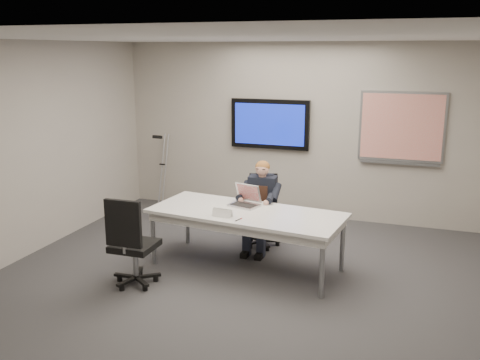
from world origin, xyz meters
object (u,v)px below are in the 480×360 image
(seated_person, at_px, (259,216))
(laptop, at_px, (246,200))
(office_chair_near, at_px, (133,258))
(conference_table, at_px, (246,218))
(office_chair_far, at_px, (263,223))

(seated_person, height_order, laptop, seated_person)
(office_chair_near, xyz_separation_m, seated_person, (1.03, 1.56, 0.16))
(office_chair_near, xyz_separation_m, laptop, (0.96, 1.22, 0.46))
(conference_table, relative_size, office_chair_near, 2.30)
(conference_table, relative_size, seated_person, 2.03)
(office_chair_far, relative_size, seated_person, 0.81)
(conference_table, bearing_deg, seated_person, 99.06)
(office_chair_near, bearing_deg, conference_table, -139.39)
(conference_table, relative_size, laptop, 5.70)
(office_chair_far, height_order, laptop, laptop)
(seated_person, xyz_separation_m, laptop, (-0.07, -0.34, 0.31))
(seated_person, relative_size, laptop, 2.81)
(office_chair_near, bearing_deg, office_chair_far, -120.77)
(office_chair_far, relative_size, office_chair_near, 0.92)
(conference_table, distance_m, seated_person, 0.63)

